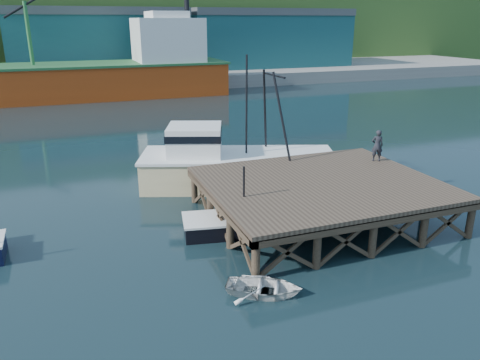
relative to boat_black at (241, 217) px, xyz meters
name	(u,v)px	position (x,y,z in m)	size (l,w,h in m)	color
ground	(224,233)	(-0.99, -0.14, -0.67)	(300.00, 300.00, 0.00)	black
wharf	(323,186)	(4.51, -0.33, 1.27)	(12.00, 10.00, 2.62)	brown
far_quay	(100,73)	(-0.99, 69.86, 0.33)	(160.00, 40.00, 2.00)	gray
warehouse_mid	(99,43)	(-0.99, 64.86, 5.83)	(28.00, 16.00, 9.00)	#1B595A
warehouse_right	(262,41)	(29.01, 64.86, 5.83)	(30.00, 16.00, 9.00)	#1B595A
cargo_ship	(47,75)	(-9.46, 47.86, 2.64)	(55.50, 10.00, 13.75)	#C44312
hillside	(84,17)	(-0.99, 99.86, 10.33)	(220.00, 50.00, 22.00)	#2D511E
boat_black	(241,217)	(0.00, 0.00, 0.00)	(6.20, 5.15, 3.65)	black
trawler	(234,161)	(1.99, 6.45, 1.03)	(13.09, 8.31, 8.26)	beige
dinghy	(264,287)	(-1.29, -5.94, -0.36)	(2.13, 2.99, 0.62)	silver
dockworker	(377,146)	(9.53, 2.02, 2.41)	(0.70, 0.46, 1.91)	black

